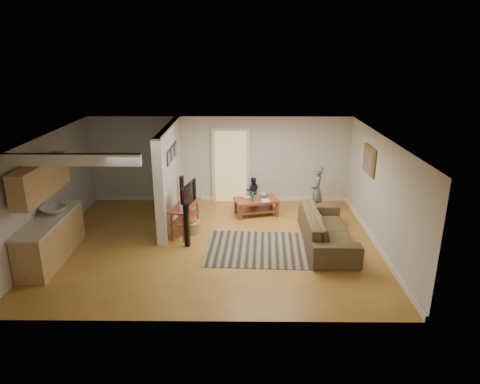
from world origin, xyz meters
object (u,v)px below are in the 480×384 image
speaker_left (187,225)px  speaker_right (182,195)px  child (315,213)px  coffee_table (257,202)px  toy_basket (192,226)px  sofa (326,244)px  tv_console (185,207)px  toddler (253,203)px

speaker_left → speaker_right: size_ratio=0.97×
speaker_right → child: size_ratio=0.80×
child → speaker_right: bearing=-80.3°
coffee_table → toy_basket: 2.05m
sofa → speaker_left: speaker_left is taller
coffee_table → child: (1.63, 0.12, -0.35)m
coffee_table → child: bearing=4.3°
speaker_left → toy_basket: speaker_left is taller
speaker_right → child: speaker_right is taller
sofa → tv_console: 3.46m
coffee_table → speaker_right: speaker_right is taller
speaker_left → speaker_right: 2.12m
toddler → child: bearing=159.3°
coffee_table → speaker_left: speaker_left is taller
speaker_right → child: (3.66, 0.02, -0.53)m
speaker_right → coffee_table: bearing=4.9°
coffee_table → tv_console: bearing=-144.8°
speaker_left → toddler: 3.28m
sofa → tv_console: bearing=80.0°
sofa → tv_console: tv_console is taller
speaker_left → toddler: size_ratio=1.29×
speaker_right → toddler: bearing=29.2°
tv_console → toy_basket: bearing=24.5°
sofa → toddler: toddler is taller
speaker_right → toddler: (1.94, 0.76, -0.53)m
toy_basket → toddler: toddler is taller
tv_console → toy_basket: (0.14, 0.03, -0.51)m
speaker_left → sofa: bearing=17.9°
child → coffee_table: bearing=-76.3°
speaker_left → coffee_table: bearing=66.0°
sofa → toddler: 3.18m
sofa → coffee_table: 2.45m
child → toy_basket: bearing=-58.2°
coffee_table → toddler: (-0.09, 0.86, -0.35)m
coffee_table → tv_console: (-1.77, -1.25, 0.32)m
speaker_left → toy_basket: 0.84m
toy_basket → coffee_table: bearing=36.8°
toddler → speaker_left: bearing=64.1°
tv_console → speaker_right: (-0.26, 1.35, -0.14)m
speaker_left → toddler: speaker_left is taller
tv_console → toddler: 2.78m
coffee_table → tv_console: size_ratio=1.04×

